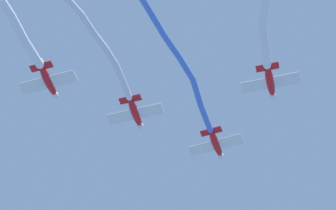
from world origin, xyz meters
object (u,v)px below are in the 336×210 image
Objects in this scene: airplane_lead at (216,144)px; airplane_slot at (48,81)px; airplane_right_wing at (270,82)px; airplane_left_wing at (135,113)px.

airplane_lead reaches higher than airplane_slot.
airplane_slot is at bearing 135.44° from airplane_lead.
airplane_slot is (-5.25, 20.42, -0.30)m from airplane_lead.
airplane_right_wing is 1.01× the size of airplane_slot.
airplane_lead is 0.97× the size of airplane_right_wing.
airplane_lead is 21.09m from airplane_slot.
airplane_left_wing is 0.99× the size of airplane_right_wing.
airplane_right_wing is at bearing -72.37° from airplane_slot.
airplane_lead is 0.99× the size of airplane_slot.
airplane_right_wing is (-7.25, -13.89, 0.30)m from airplane_left_wing.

